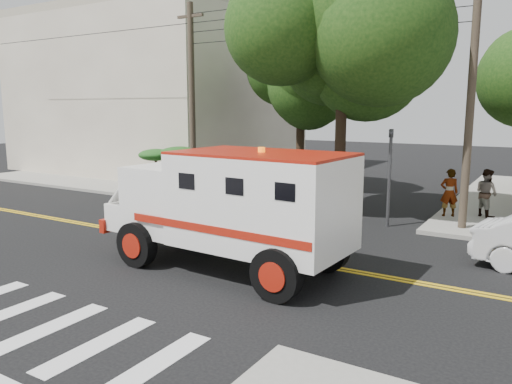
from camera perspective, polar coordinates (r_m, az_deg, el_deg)
The scene contains 13 objects.
ground at distance 15.90m, azimuth -4.63°, elevation -6.31°, with size 100.00×100.00×0.00m, color black.
sidewalk_nw at distance 34.55m, azimuth -9.67°, elevation 2.36°, with size 17.00×17.00×0.15m, color gray.
building_left at distance 36.74m, azimuth -10.74°, elevation 10.68°, with size 16.00×14.00×10.00m, color #BAAC99.
utility_pole_left at distance 23.47m, azimuth -7.32°, elevation 9.89°, with size 0.28×0.28×9.00m, color #382D23.
utility_pole_right at distance 18.76m, azimuth 23.32°, elevation 9.28°, with size 0.28×0.28×9.00m, color #382D23.
tree_main at distance 20.07m, azimuth 10.86°, elevation 17.59°, with size 6.08×5.70×9.85m.
tree_left at distance 26.86m, azimuth 5.59°, elevation 12.50°, with size 4.48×4.20×7.70m.
traffic_signal at distance 18.82m, azimuth 15.04°, elevation 2.79°, with size 0.15×0.18×3.60m.
accessibility_sign at distance 24.16m, azimuth -8.02°, elevation 2.41°, with size 0.45×0.10×2.02m.
palm_planter at distance 25.26m, azimuth -9.56°, elevation 3.32°, with size 3.52×2.63×2.36m.
armored_truck at distance 13.32m, azimuth -2.70°, elevation -1.24°, with size 7.26×3.19×3.25m.
pedestrian_a at distance 20.86m, azimuth 21.21°, elevation -0.06°, with size 0.68×0.45×1.88m, color gray.
pedestrian_b at distance 21.37m, azimuth 24.83°, elevation -0.09°, with size 0.91×0.71×1.87m, color gray.
Camera 1 is at (9.01, -12.36, 4.35)m, focal length 35.00 mm.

